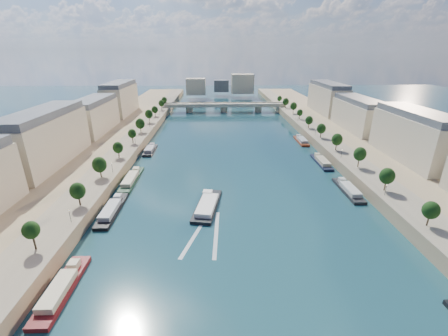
{
  "coord_description": "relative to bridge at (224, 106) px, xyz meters",
  "views": [
    {
      "loc": [
        -8.46,
        -49.85,
        53.98
      ],
      "look_at": [
        -4.65,
        73.61,
        5.0
      ],
      "focal_mm": 24.0,
      "sensor_mm": 36.0,
      "label": 1
    }
  ],
  "objects": [
    {
      "name": "moored_barges_left",
      "position": [
        -45.5,
        -185.27,
        -4.24
      ],
      "size": [
        5.0,
        157.21,
        3.6
      ],
      "color": "#1C1F3D",
      "rests_on": "ground"
    },
    {
      "name": "moored_barges_right",
      "position": [
        45.5,
        -165.95,
        -4.24
      ],
      "size": [
        5.0,
        165.44,
        3.6
      ],
      "color": "black",
      "rests_on": "ground"
    },
    {
      "name": "tour_barge",
      "position": [
        -11.65,
        -181.13,
        -4.21
      ],
      "size": [
        11.19,
        25.59,
        3.57
      ],
      "rotation": [
        0.0,
        0.0,
        -0.17
      ],
      "color": "black",
      "rests_on": "ground"
    },
    {
      "name": "ground",
      "position": [
        0.0,
        -128.18,
        -5.08
      ],
      "size": [
        700.0,
        700.0,
        0.0
      ],
      "primitive_type": "plane",
      "color": "#0B2231",
      "rests_on": "ground"
    },
    {
      "name": "quay_left",
      "position": [
        -72.0,
        -128.18,
        -2.58
      ],
      "size": [
        44.0,
        520.0,
        5.0
      ],
      "primitive_type": "cube",
      "color": "#9E8460",
      "rests_on": "ground"
    },
    {
      "name": "quay_right",
      "position": [
        72.0,
        -128.18,
        -2.58
      ],
      "size": [
        44.0,
        520.0,
        5.0
      ],
      "primitive_type": "cube",
      "color": "#9E8460",
      "rests_on": "ground"
    },
    {
      "name": "pave_right",
      "position": [
        57.0,
        -128.18,
        -0.03
      ],
      "size": [
        14.0,
        520.0,
        0.1
      ],
      "primitive_type": "cube",
      "color": "gray",
      "rests_on": "quay_right"
    },
    {
      "name": "buildings_right",
      "position": [
        85.0,
        -116.18,
        11.37
      ],
      "size": [
        16.0,
        226.0,
        23.2
      ],
      "color": "#BDAE91",
      "rests_on": "ground"
    },
    {
      "name": "lamps_right",
      "position": [
        52.5,
        -123.18,
        2.7
      ],
      "size": [
        0.36,
        200.36,
        4.28
      ],
      "color": "black",
      "rests_on": "ground"
    },
    {
      "name": "trees_left",
      "position": [
        -55.0,
        -126.18,
        5.39
      ],
      "size": [
        4.8,
        268.8,
        8.26
      ],
      "color": "#382B1E",
      "rests_on": "ground"
    },
    {
      "name": "skyline",
      "position": [
        3.19,
        91.34,
        9.57
      ],
      "size": [
        79.0,
        42.0,
        22.0
      ],
      "color": "#BDAE91",
      "rests_on": "ground"
    },
    {
      "name": "trees_right",
      "position": [
        55.0,
        -118.18,
        5.39
      ],
      "size": [
        4.8,
        268.8,
        8.26
      ],
      "color": "#382B1E",
      "rests_on": "ground"
    },
    {
      "name": "bridge",
      "position": [
        0.0,
        0.0,
        0.0
      ],
      "size": [
        112.0,
        12.0,
        8.15
      ],
      "color": "#C1B79E",
      "rests_on": "ground"
    },
    {
      "name": "pave_left",
      "position": [
        -57.0,
        -128.18,
        -0.03
      ],
      "size": [
        14.0,
        520.0,
        0.1
      ],
      "primitive_type": "cube",
      "color": "gray",
      "rests_on": "quay_left"
    },
    {
      "name": "buildings_left",
      "position": [
        -85.0,
        -116.18,
        11.37
      ],
      "size": [
        16.0,
        226.0,
        23.2
      ],
      "color": "#BDAE91",
      "rests_on": "ground"
    },
    {
      "name": "lamps_left",
      "position": [
        -52.5,
        -138.18,
        2.7
      ],
      "size": [
        0.36,
        200.36,
        4.28
      ],
      "color": "black",
      "rests_on": "ground"
    },
    {
      "name": "wake",
      "position": [
        -11.65,
        -197.81,
        -5.06
      ],
      "size": [
        11.98,
        26.03,
        0.04
      ],
      "color": "silver",
      "rests_on": "ground"
    }
  ]
}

